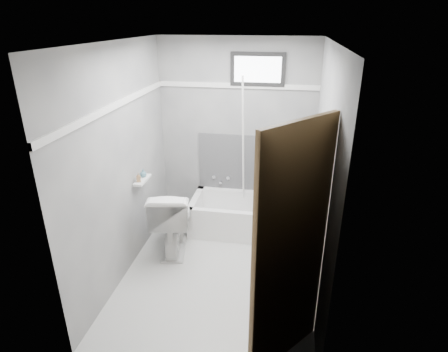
% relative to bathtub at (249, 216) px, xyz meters
% --- Properties ---
extents(floor, '(2.60, 2.60, 0.00)m').
position_rel_bathtub_xyz_m(floor, '(-0.23, -0.93, -0.21)').
color(floor, silver).
rests_on(floor, ground).
extents(ceiling, '(2.60, 2.60, 0.00)m').
position_rel_bathtub_xyz_m(ceiling, '(-0.23, -0.93, 2.19)').
color(ceiling, silver).
rests_on(ceiling, floor).
extents(wall_back, '(2.00, 0.02, 2.40)m').
position_rel_bathtub_xyz_m(wall_back, '(-0.23, 0.37, 0.99)').
color(wall_back, slate).
rests_on(wall_back, floor).
extents(wall_front, '(2.00, 0.02, 2.40)m').
position_rel_bathtub_xyz_m(wall_front, '(-0.23, -2.23, 0.99)').
color(wall_front, slate).
rests_on(wall_front, floor).
extents(wall_left, '(0.02, 2.60, 2.40)m').
position_rel_bathtub_xyz_m(wall_left, '(-1.23, -0.93, 0.99)').
color(wall_left, slate).
rests_on(wall_left, floor).
extents(wall_right, '(0.02, 2.60, 2.40)m').
position_rel_bathtub_xyz_m(wall_right, '(0.77, -0.93, 0.99)').
color(wall_right, slate).
rests_on(wall_right, floor).
extents(bathtub, '(1.50, 0.70, 0.42)m').
position_rel_bathtub_xyz_m(bathtub, '(0.00, 0.00, 0.00)').
color(bathtub, white).
rests_on(bathtub, floor).
extents(office_chair, '(0.64, 0.64, 0.94)m').
position_rel_bathtub_xyz_m(office_chair, '(0.48, 0.05, 0.38)').
color(office_chair, '#5C5B60').
rests_on(office_chair, bathtub).
extents(toilet, '(0.59, 0.88, 0.80)m').
position_rel_bathtub_xyz_m(toilet, '(-0.85, -0.57, 0.19)').
color(toilet, white).
rests_on(toilet, floor).
extents(door, '(0.78, 0.78, 2.00)m').
position_rel_bathtub_xyz_m(door, '(0.75, -2.21, 0.79)').
color(door, brown).
rests_on(door, floor).
extents(window, '(0.66, 0.04, 0.40)m').
position_rel_bathtub_xyz_m(window, '(0.02, 0.36, 1.81)').
color(window, black).
rests_on(window, wall_back).
extents(backerboard, '(1.50, 0.02, 0.78)m').
position_rel_bathtub_xyz_m(backerboard, '(0.02, 0.36, 0.59)').
color(backerboard, '#4C4C4F').
rests_on(backerboard, wall_back).
extents(trim_back, '(2.00, 0.02, 0.06)m').
position_rel_bathtub_xyz_m(trim_back, '(-0.23, 0.36, 1.61)').
color(trim_back, white).
rests_on(trim_back, wall_back).
extents(trim_left, '(0.02, 2.60, 0.06)m').
position_rel_bathtub_xyz_m(trim_left, '(-1.22, -0.93, 1.61)').
color(trim_left, white).
rests_on(trim_left, wall_left).
extents(pole, '(0.02, 0.43, 1.91)m').
position_rel_bathtub_xyz_m(pole, '(-0.11, 0.13, 0.84)').
color(pole, white).
rests_on(pole, bathtub).
extents(shelf, '(0.10, 0.32, 0.02)m').
position_rel_bathtub_xyz_m(shelf, '(-1.16, -0.62, 0.69)').
color(shelf, white).
rests_on(shelf, wall_left).
extents(soap_bottle_a, '(0.06, 0.06, 0.10)m').
position_rel_bathtub_xyz_m(soap_bottle_a, '(-1.17, -0.70, 0.76)').
color(soap_bottle_a, '#9A734D').
rests_on(soap_bottle_a, shelf).
extents(soap_bottle_b, '(0.09, 0.09, 0.09)m').
position_rel_bathtub_xyz_m(soap_bottle_b, '(-1.17, -0.56, 0.75)').
color(soap_bottle_b, slate).
rests_on(soap_bottle_b, shelf).
extents(faucet, '(0.26, 0.10, 0.16)m').
position_rel_bathtub_xyz_m(faucet, '(-0.43, 0.34, 0.34)').
color(faucet, silver).
rests_on(faucet, wall_back).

